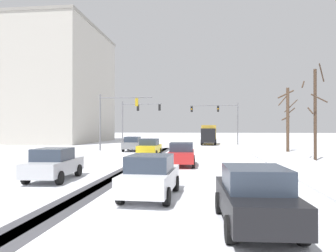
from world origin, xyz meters
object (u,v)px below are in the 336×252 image
object	(u,v)px
traffic_signal_far_left	(136,114)
car_red_third	(182,154)
box_truck_delivery	(209,134)
bare_tree_sidewalk_mid	(315,111)
car_grey_lead	(133,144)
office_building_far_left_block	(35,86)
bare_tree_sidewalk_far	(288,117)
car_yellow_cab_second	(149,147)
car_white_fifth	(151,176)
car_black_sixth	(255,196)
traffic_signal_far_right	(220,114)
car_silver_fourth	(54,164)
traffic_signal_near_left	(115,112)

from	to	relation	value
traffic_signal_far_left	car_red_third	size ratio (longest dim) A/B	1.56
box_truck_delivery	bare_tree_sidewalk_mid	size ratio (longest dim) A/B	0.97
car_grey_lead	office_building_far_left_block	distance (m)	32.44
bare_tree_sidewalk_mid	bare_tree_sidewalk_far	bearing A→B (deg)	88.09
box_truck_delivery	traffic_signal_far_left	bearing A→B (deg)	-156.47
traffic_signal_far_left	bare_tree_sidewalk_far	xyz separation A→B (m)	(19.05, -9.32, -0.84)
car_yellow_cab_second	bare_tree_sidewalk_far	bearing A→B (deg)	26.04
car_grey_lead	car_white_fifth	bearing A→B (deg)	-75.42
car_black_sixth	office_building_far_left_block	distance (m)	57.64
bare_tree_sidewalk_far	office_building_far_left_block	bearing A→B (deg)	154.47
traffic_signal_far_right	car_red_third	bearing A→B (deg)	-98.45
car_grey_lead	car_yellow_cab_second	size ratio (longest dim) A/B	1.00
traffic_signal_far_right	car_yellow_cab_second	distance (m)	22.07
car_silver_fourth	bare_tree_sidewalk_far	bearing A→B (deg)	51.03
traffic_signal_far_right	car_silver_fourth	distance (m)	35.76
car_silver_fourth	box_truck_delivery	size ratio (longest dim) A/B	0.56
traffic_signal_far_right	car_silver_fourth	xyz separation A→B (m)	(-10.09, -34.09, -3.89)
car_black_sixth	bare_tree_sidewalk_far	size ratio (longest dim) A/B	0.59
car_red_third	box_truck_delivery	bearing A→B (deg)	85.23
car_grey_lead	traffic_signal_far_right	bearing A→B (deg)	54.01
car_red_third	traffic_signal_far_left	bearing A→B (deg)	109.66
traffic_signal_far_right	car_red_third	world-z (taller)	traffic_signal_far_right
car_black_sixth	car_silver_fourth	bearing A→B (deg)	143.80
bare_tree_sidewalk_mid	traffic_signal_far_left	bearing A→B (deg)	134.96
traffic_signal_far_left	office_building_far_left_block	distance (m)	24.35
car_yellow_cab_second	car_silver_fourth	distance (m)	13.95
box_truck_delivery	car_silver_fourth	bearing A→B (deg)	-103.54
traffic_signal_near_left	bare_tree_sidewalk_far	size ratio (longest dim) A/B	0.93
bare_tree_sidewalk_mid	office_building_far_left_block	distance (m)	49.84
office_building_far_left_block	traffic_signal_far_left	bearing A→B (deg)	-25.04
traffic_signal_far_left	bare_tree_sidewalk_mid	distance (m)	26.52
traffic_signal_near_left	bare_tree_sidewalk_far	distance (m)	19.40
traffic_signal_far_right	car_red_third	distance (m)	28.01
car_red_third	bare_tree_sidewalk_mid	distance (m)	11.79
car_silver_fourth	bare_tree_sidewalk_mid	world-z (taller)	bare_tree_sidewalk_mid
car_black_sixth	traffic_signal_near_left	bearing A→B (deg)	113.49
car_black_sixth	bare_tree_sidewalk_mid	distance (m)	19.52
car_silver_fourth	bare_tree_sidewalk_mid	bearing A→B (deg)	34.40
bare_tree_sidewalk_mid	office_building_far_left_block	xyz separation A→B (m)	(-40.18, 28.78, 6.40)
traffic_signal_far_right	traffic_signal_near_left	distance (m)	18.95
traffic_signal_far_left	traffic_signal_near_left	xyz separation A→B (m)	(-0.33, -9.93, -0.20)
traffic_signal_far_left	car_grey_lead	world-z (taller)	traffic_signal_far_left
traffic_signal_near_left	car_white_fifth	bearing A→B (deg)	-70.69
traffic_signal_far_right	car_silver_fourth	size ratio (longest dim) A/B	1.80
traffic_signal_near_left	bare_tree_sidewalk_mid	distance (m)	21.01
traffic_signal_near_left	bare_tree_sidewalk_mid	bearing A→B (deg)	-24.85
traffic_signal_far_left	car_silver_fourth	xyz separation A→B (m)	(2.33, -29.99, -3.82)
traffic_signal_far_left	car_grey_lead	size ratio (longest dim) A/B	1.57
traffic_signal_far_right	office_building_far_left_block	xyz separation A→B (m)	(-33.86, 5.92, 5.66)
traffic_signal_far_right	traffic_signal_near_left	bearing A→B (deg)	-132.26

